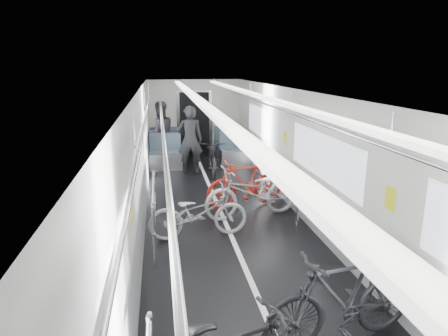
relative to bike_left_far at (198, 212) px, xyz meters
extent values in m
cube|color=black|center=(0.55, -0.29, -0.44)|extent=(3.00, 14.00, 0.01)
cube|color=white|center=(0.55, -0.29, 1.96)|extent=(3.00, 14.00, 0.02)
cube|color=silver|center=(-0.95, -0.29, 0.76)|extent=(0.02, 14.00, 2.40)
cube|color=silver|center=(2.05, -0.29, 0.76)|extent=(0.02, 14.00, 2.40)
cube|color=silver|center=(0.55, 6.71, 0.76)|extent=(3.00, 0.02, 2.40)
cube|color=white|center=(0.55, -0.29, -0.44)|extent=(0.08, 13.80, 0.01)
cube|color=slate|center=(-0.92, -0.29, 0.01)|extent=(0.01, 13.90, 0.90)
cube|color=slate|center=(2.02, -0.29, 0.01)|extent=(0.01, 13.90, 0.90)
cube|color=white|center=(-0.92, -0.29, 0.96)|extent=(0.01, 10.80, 0.75)
cube|color=white|center=(2.02, -0.29, 0.96)|extent=(0.01, 10.80, 0.75)
cube|color=white|center=(0.00, -0.29, 1.90)|extent=(0.14, 13.40, 0.05)
cube|color=white|center=(1.10, -0.29, 1.90)|extent=(0.14, 13.40, 0.05)
cube|color=black|center=(0.55, 6.65, 0.56)|extent=(0.95, 0.10, 2.00)
imported|color=#9A9B9F|center=(0.00, 0.00, 0.00)|extent=(1.73, 0.73, 0.88)
imported|color=black|center=(1.20, -2.90, 0.08)|extent=(1.80, 0.75, 1.05)
imported|color=#AEAFB3|center=(1.11, 0.76, 0.06)|extent=(2.00, 1.05, 1.00)
imported|color=#AC2115|center=(1.10, 1.36, 0.07)|extent=(1.77, 0.86, 1.02)
imported|color=black|center=(0.78, 4.04, 0.02)|extent=(0.69, 1.79, 0.93)
imported|color=black|center=(0.20, 4.14, 0.47)|extent=(0.68, 0.46, 1.83)
imported|color=#332F37|center=(-0.57, 5.32, 0.48)|extent=(1.05, 0.92, 1.85)
camera|label=1|loc=(-0.59, -6.30, 2.41)|focal=32.00mm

